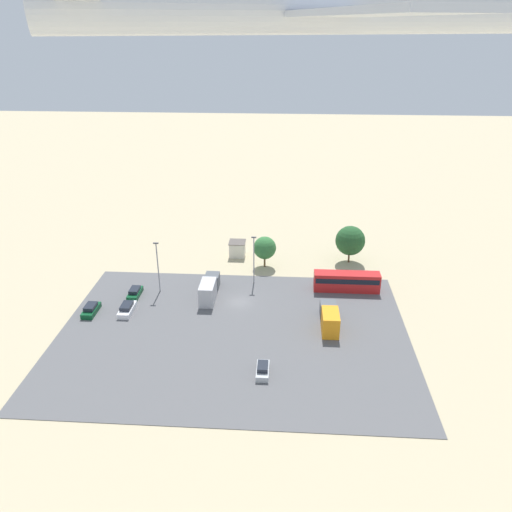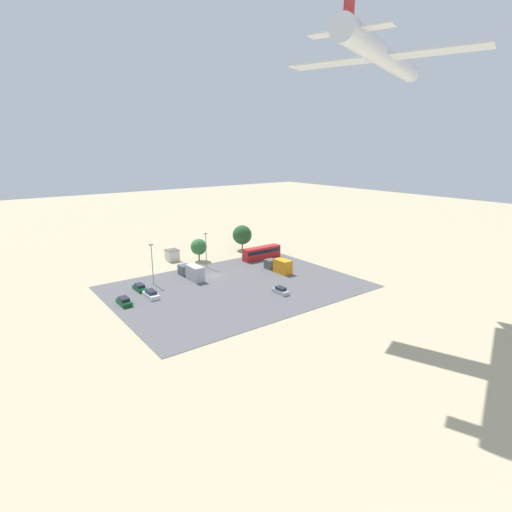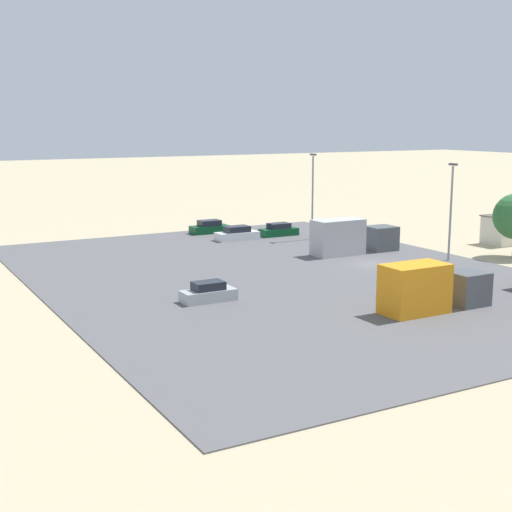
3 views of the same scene
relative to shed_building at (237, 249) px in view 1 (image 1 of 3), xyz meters
The scene contains 15 objects.
ground_plane 19.11m from the shed_building, 96.45° to the left, with size 400.00×400.00×0.00m, color tan.
parking_lot_surface 28.87m from the shed_building, 94.26° to the left, with size 53.69×39.46×0.08m.
shed_building is the anchor object (origin of this frame).
bus 24.85m from the shed_building, 147.02° to the left, with size 11.60×2.60×3.39m.
parked_car_0 32.50m from the shed_building, 47.83° to the left, with size 1.92×4.45×1.53m.
parked_car_1 28.41m from the shed_building, 55.81° to the left, with size 1.97×4.79×1.53m.
parked_car_2 38.65m from the shed_building, 100.74° to the left, with size 1.71×4.01×1.46m.
parked_car_3 24.22m from the shed_building, 47.88° to the left, with size 1.82×4.39×1.45m.
parked_truck_0 30.88m from the shed_building, 123.39° to the left, with size 2.56×8.35×3.40m.
parked_truck_1 17.85m from the shed_building, 79.74° to the left, with size 2.46×9.28×3.49m.
tree_near_shed 22.79m from the shed_building, behind, with size 5.82×5.82×7.58m.
tree_apron_mid 7.86m from the shed_building, 141.31° to the left, with size 4.42×4.42×6.20m.
light_pole_lot_centre 12.83m from the shed_building, 109.89° to the left, with size 0.90×0.28×9.08m.
light_pole_lot_edge 20.52m from the shed_building, 52.63° to the left, with size 0.90×0.28×9.42m.
airplane 71.63m from the shed_building, 102.13° to the left, with size 35.81×30.38×8.55m.
Camera 1 is at (-7.66, 73.78, 43.20)m, focal length 35.00 mm.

